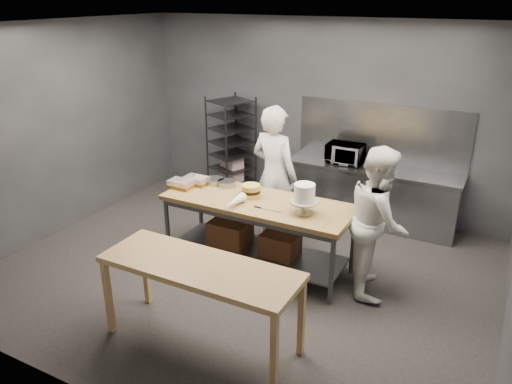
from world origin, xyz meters
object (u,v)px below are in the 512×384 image
work_table (255,225)px  microwave (345,154)px  frosted_cake_stand (304,195)px  layer_cake (251,191)px  speed_rack (231,149)px  chef_right (378,221)px  near_counter (200,273)px  chef_behind (274,175)px

work_table → microwave: size_ratio=4.43×
frosted_cake_stand → layer_cake: 0.82m
microwave → layer_cake: 2.00m
speed_rack → chef_right: 3.43m
near_counter → chef_behind: 2.44m
near_counter → frosted_cake_stand: bearing=74.1°
near_counter → chef_right: 2.20m
work_table → chef_right: bearing=6.6°
chef_behind → layer_cake: size_ratio=8.21×
work_table → near_counter: (0.26, -1.63, 0.24)m
work_table → chef_behind: bearing=98.1°
chef_right → work_table: bearing=78.3°
frosted_cake_stand → microwave: bearing=95.4°
near_counter → chef_right: chef_right is taller
chef_right → microwave: size_ratio=3.28×
chef_right → layer_cake: 1.61m
chef_behind → chef_right: chef_behind is taller
microwave → layer_cake: bearing=-107.3°
layer_cake → work_table: bearing=-35.6°
chef_right → layer_cake: chef_right is taller
microwave → frosted_cake_stand: (0.20, -2.07, 0.10)m
layer_cake → speed_rack: bearing=126.8°
work_table → chef_behind: 0.88m
work_table → chef_right: 1.55m
speed_rack → microwave: bearing=2.3°
near_counter → chef_behind: (-0.37, 2.40, 0.17)m
speed_rack → frosted_cake_stand: bearing=-42.7°
chef_behind → near_counter: bearing=109.2°
chef_behind → microwave: chef_behind is taller
chef_behind → frosted_cake_stand: chef_behind is taller
frosted_cake_stand → speed_rack: bearing=137.3°
chef_behind → chef_right: bearing=170.1°
near_counter → chef_right: size_ratio=1.13×
microwave → layer_cake: microwave is taller
frosted_cake_stand → layer_cake: frosted_cake_stand is taller
chef_right → frosted_cake_stand: size_ratio=4.83×
frosted_cake_stand → chef_behind: bearing=132.8°
microwave → chef_behind: bearing=-117.0°
chef_right → frosted_cake_stand: chef_right is taller
chef_behind → layer_cake: 0.71m
speed_rack → layer_cake: 2.29m
work_table → microwave: 2.09m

